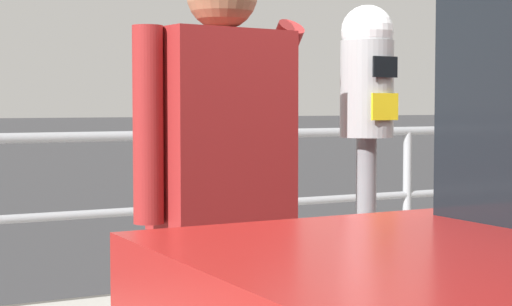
% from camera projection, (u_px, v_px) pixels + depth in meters
% --- Properties ---
extents(parking_meter, '(0.18, 0.20, 1.54)m').
position_uv_depth(parking_meter, '(367.00, 123.00, 2.89)').
color(parking_meter, slate).
rests_on(parking_meter, sidewalk_curb).
extents(pedestrian_at_meter, '(0.61, 0.53, 1.65)m').
position_uv_depth(pedestrian_at_meter, '(221.00, 189.00, 2.62)').
color(pedestrian_at_meter, slate).
rests_on(pedestrian_at_meter, sidewalk_curb).
extents(background_railing, '(24.06, 0.06, 1.04)m').
position_uv_depth(background_railing, '(185.00, 180.00, 5.20)').
color(background_railing, gray).
rests_on(background_railing, sidewalk_curb).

